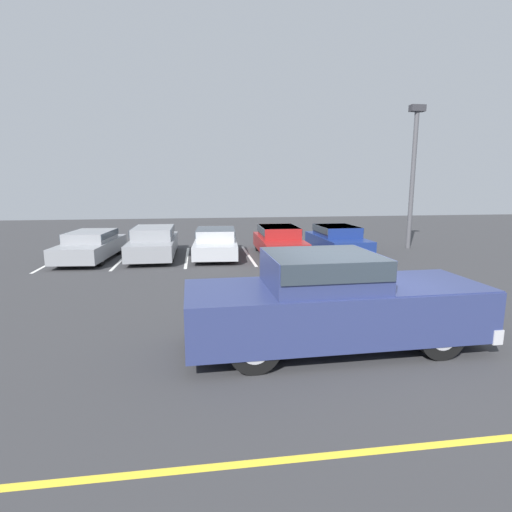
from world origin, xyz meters
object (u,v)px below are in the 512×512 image
at_px(parked_sedan_e, 337,238).
at_px(parked_sedan_a, 91,244).
at_px(parked_sedan_b, 154,241).
at_px(parked_sedan_d, 279,240).
at_px(parked_sedan_c, 216,241).
at_px(pickup_truck, 336,301).
at_px(light_post, 413,167).
at_px(wheel_stop_curb, 272,242).

bearing_deg(parked_sedan_e, parked_sedan_a, -90.08).
relative_size(parked_sedan_b, parked_sedan_d, 1.06).
bearing_deg(parked_sedan_c, pickup_truck, 13.65).
distance_m(pickup_truck, light_post, 13.79).
relative_size(parked_sedan_a, parked_sedan_d, 1.05).
bearing_deg(parked_sedan_c, parked_sedan_d, 90.19).
bearing_deg(parked_sedan_a, parked_sedan_b, 99.69).
relative_size(parked_sedan_a, parked_sedan_e, 1.10).
distance_m(pickup_truck, parked_sedan_a, 12.39).
distance_m(parked_sedan_e, light_post, 5.15).
bearing_deg(wheel_stop_curb, parked_sedan_d, -95.51).
height_order(parked_sedan_c, parked_sedan_d, parked_sedan_d).
distance_m(pickup_truck, parked_sedan_e, 11.02).
relative_size(pickup_truck, wheel_stop_curb, 3.31).
bearing_deg(parked_sedan_c, parked_sedan_b, -89.18).
bearing_deg(parked_sedan_d, light_post, 99.48).
height_order(parked_sedan_a, wheel_stop_curb, parked_sedan_a).
height_order(pickup_truck, parked_sedan_e, pickup_truck).
relative_size(parked_sedan_c, wheel_stop_curb, 2.67).
relative_size(parked_sedan_d, light_post, 0.66).
distance_m(parked_sedan_a, parked_sedan_b, 2.54).
bearing_deg(pickup_truck, wheel_stop_curb, 83.45).
xyz_separation_m(pickup_truck, parked_sedan_d, (0.94, 10.12, -0.24)).
relative_size(parked_sedan_c, parked_sedan_d, 1.04).
relative_size(parked_sedan_a, parked_sedan_c, 1.01).
relative_size(parked_sedan_c, parked_sedan_e, 1.10).
distance_m(parked_sedan_a, wheel_stop_curb, 8.96).
height_order(pickup_truck, light_post, light_post).
bearing_deg(pickup_truck, light_post, 54.19).
height_order(parked_sedan_b, wheel_stop_curb, parked_sedan_b).
bearing_deg(parked_sedan_a, pickup_truck, 39.55).
relative_size(light_post, wheel_stop_curb, 3.87).
distance_m(parked_sedan_b, parked_sedan_e, 8.25).
xyz_separation_m(pickup_truck, parked_sedan_e, (3.72, 10.37, -0.26)).
bearing_deg(pickup_truck, parked_sedan_c, 99.03).
relative_size(parked_sedan_b, wheel_stop_curb, 2.73).
xyz_separation_m(parked_sedan_d, light_post, (6.71, 0.97, 3.23)).
relative_size(parked_sedan_c, light_post, 0.69).
bearing_deg(pickup_truck, parked_sedan_a, 123.52).
bearing_deg(parked_sedan_b, parked_sedan_c, 87.42).
height_order(parked_sedan_b, parked_sedan_c, parked_sedan_b).
bearing_deg(light_post, parked_sedan_e, -169.66).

